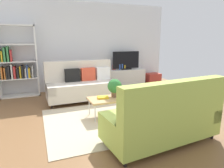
# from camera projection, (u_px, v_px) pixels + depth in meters

# --- Properties ---
(ground_plane) EXTENTS (7.68, 7.68, 0.00)m
(ground_plane) POSITION_uv_depth(u_px,v_px,m) (108.00, 116.00, 4.41)
(ground_plane) COLOR brown
(wall_far) EXTENTS (6.40, 0.12, 2.90)m
(wall_far) POSITION_uv_depth(u_px,v_px,m) (79.00, 47.00, 6.63)
(wall_far) COLOR silver
(wall_far) RESTS_ON ground_plane
(area_rug) EXTENTS (2.90, 2.20, 0.01)m
(area_rug) POSITION_uv_depth(u_px,v_px,m) (115.00, 119.00, 4.25)
(area_rug) COLOR beige
(area_rug) RESTS_ON ground_plane
(couch_beige) EXTENTS (1.92, 0.89, 1.10)m
(couch_beige) POSITION_uv_depth(u_px,v_px,m) (82.00, 84.00, 5.51)
(couch_beige) COLOR beige
(couch_beige) RESTS_ON ground_plane
(couch_green) EXTENTS (1.97, 1.01, 1.10)m
(couch_green) POSITION_uv_depth(u_px,v_px,m) (163.00, 118.00, 3.17)
(couch_green) COLOR #A3BC4C
(couch_green) RESTS_ON ground_plane
(coffee_table) EXTENTS (1.10, 0.56, 0.42)m
(coffee_table) POSITION_uv_depth(u_px,v_px,m) (114.00, 99.00, 4.37)
(coffee_table) COLOR tan
(coffee_table) RESTS_ON ground_plane
(tv_console) EXTENTS (1.40, 0.44, 0.64)m
(tv_console) POSITION_uv_depth(u_px,v_px,m) (125.00, 78.00, 7.14)
(tv_console) COLOR silver
(tv_console) RESTS_ON ground_plane
(tv) EXTENTS (1.00, 0.20, 0.64)m
(tv) POSITION_uv_depth(u_px,v_px,m) (126.00, 61.00, 6.98)
(tv) COLOR black
(tv) RESTS_ON tv_console
(bookshelf) EXTENTS (1.10, 0.36, 2.10)m
(bookshelf) POSITION_uv_depth(u_px,v_px,m) (16.00, 64.00, 5.75)
(bookshelf) COLOR white
(bookshelf) RESTS_ON ground_plane
(storage_trunk) EXTENTS (0.52, 0.40, 0.44)m
(storage_trunk) POSITION_uv_depth(u_px,v_px,m) (153.00, 79.00, 7.46)
(storage_trunk) COLOR #B2382D
(storage_trunk) RESTS_ON ground_plane
(potted_plant) EXTENTS (0.32, 0.32, 0.41)m
(potted_plant) POSITION_uv_depth(u_px,v_px,m) (115.00, 87.00, 4.39)
(potted_plant) COLOR brown
(potted_plant) RESTS_ON coffee_table
(table_book_0) EXTENTS (0.27, 0.22, 0.04)m
(table_book_0) POSITION_uv_depth(u_px,v_px,m) (103.00, 97.00, 4.32)
(table_book_0) COLOR gold
(table_book_0) RESTS_ON coffee_table
(vase_0) EXTENTS (0.09, 0.09, 0.13)m
(vase_0) POSITION_uv_depth(u_px,v_px,m) (110.00, 68.00, 6.89)
(vase_0) COLOR silver
(vase_0) RESTS_ON tv_console
(vase_1) EXTENTS (0.12, 0.12, 0.17)m
(vase_1) POSITION_uv_depth(u_px,v_px,m) (114.00, 67.00, 6.94)
(vase_1) COLOR #B24C4C
(vase_1) RESTS_ON tv_console
(bottle_0) EXTENTS (0.05, 0.05, 0.19)m
(bottle_0) POSITION_uv_depth(u_px,v_px,m) (120.00, 67.00, 6.93)
(bottle_0) COLOR #3359B2
(bottle_0) RESTS_ON tv_console
(bottle_1) EXTENTS (0.05, 0.05, 0.21)m
(bottle_1) POSITION_uv_depth(u_px,v_px,m) (122.00, 67.00, 6.96)
(bottle_1) COLOR #3359B2
(bottle_1) RESTS_ON tv_console
(bottle_2) EXTENTS (0.05, 0.05, 0.16)m
(bottle_2) POSITION_uv_depth(u_px,v_px,m) (125.00, 67.00, 7.00)
(bottle_2) COLOR gold
(bottle_2) RESTS_ON tv_console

